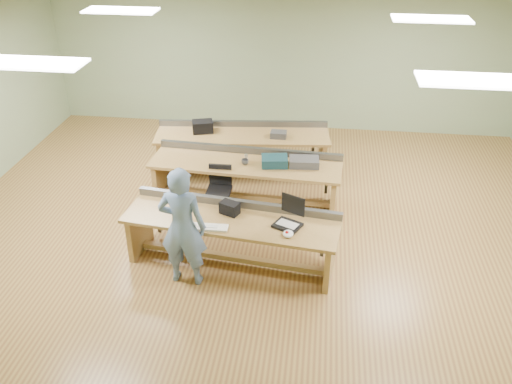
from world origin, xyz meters
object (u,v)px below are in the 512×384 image
laptop_base (287,225)px  task_chair (220,197)px  workbench_mid (246,172)px  person (183,227)px  camera_bag (230,208)px  parts_bin_grey (304,162)px  mug (245,162)px  drinks_can (246,157)px  workbench_back (243,143)px  workbench_front (232,229)px  parts_bin_teal (274,161)px

laptop_base → task_chair: (-1.22, 1.41, -0.47)m
workbench_mid → person: person is taller
camera_bag → workbench_mid: bearing=114.2°
workbench_mid → parts_bin_grey: size_ratio=6.68×
camera_bag → mug: size_ratio=2.23×
camera_bag → drinks_can: camera_bag is taller
workbench_back → parts_bin_grey: bearing=-50.0°
task_chair → parts_bin_grey: parts_bin_grey is taller
workbench_back → person: person is taller
parts_bin_grey → camera_bag: bearing=-121.0°
workbench_back → parts_bin_grey: (1.20, -1.16, 0.25)m
person → camera_bag: 0.80m
workbench_mid → laptop_base: 2.05m
person → drinks_can: bearing=-100.2°
drinks_can → person: bearing=-102.7°
person → workbench_front: bearing=-136.7°
person → mug: 2.21m
person → mug: person is taller
laptop_base → camera_bag: (-0.83, 0.23, 0.07)m
laptop_base → parts_bin_grey: bearing=111.6°
camera_bag → person: bearing=-106.5°
mug → drinks_can: size_ratio=1.08×
workbench_front → camera_bag: bearing=115.9°
laptop_base → mug: mug is taller
parts_bin_teal → parts_bin_grey: (0.49, 0.05, -0.01)m
task_chair → drinks_can: 0.80m
workbench_mid → camera_bag: (0.00, -1.63, 0.28)m
mug → drinks_can: (-0.00, 0.15, 0.01)m
camera_bag → parts_bin_teal: camera_bag is taller
mug → task_chair: bearing=-136.7°
workbench_back → parts_bin_teal: bearing=-65.3°
workbench_back → mug: (0.23, -1.24, 0.23)m
laptop_base → task_chair: bearing=156.6°
workbench_front → workbench_back: size_ratio=0.94×
camera_bag → drinks_can: size_ratio=2.40×
drinks_can → laptop_base: bearing=-66.3°
laptop_base → camera_bag: bearing=-169.7°
task_chair → mug: mug is taller
parts_bin_teal → parts_bin_grey: bearing=5.4°
workbench_front → parts_bin_teal: bearing=82.3°
task_chair → workbench_back: bearing=84.4°
workbench_front → camera_bag: (-0.04, 0.12, 0.28)m
laptop_base → camera_bag: camera_bag is taller
parts_bin_teal → mug: bearing=-176.6°
workbench_back → parts_bin_teal: parts_bin_teal is taller
task_chair → mug: size_ratio=7.06×
workbench_back → task_chair: size_ratio=3.97×
parts_bin_grey → drinks_can: size_ratio=4.44×
laptop_base → workbench_front: bearing=-162.1°
mug → parts_bin_grey: bearing=4.4°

